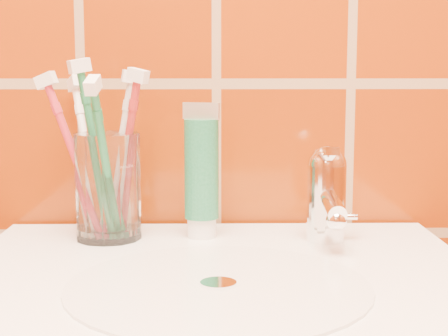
{
  "coord_description": "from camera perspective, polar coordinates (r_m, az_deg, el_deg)",
  "views": [
    {
      "loc": [
        -0.01,
        0.26,
        1.06
      ],
      "look_at": [
        0.01,
        1.08,
        0.94
      ],
      "focal_mm": 55.0,
      "sensor_mm": 36.0,
      "label": 1
    }
  ],
  "objects": [
    {
      "name": "faucet",
      "position": [
        0.85,
        8.55,
        -1.88
      ],
      "size": [
        0.05,
        0.11,
        0.12
      ],
      "color": "white",
      "rests_on": "pedestal_sink"
    },
    {
      "name": "toothbrush_0",
      "position": [
        0.82,
        -9.8,
        0.29
      ],
      "size": [
        0.06,
        0.18,
        0.23
      ],
      "primitive_type": null,
      "rotation": [
        0.4,
        0.0,
        -0.15
      ],
      "color": "#1D6E40",
      "rests_on": "glass_tumbler"
    },
    {
      "name": "toothbrush_3",
      "position": [
        0.87,
        -8.67,
        1.05
      ],
      "size": [
        0.08,
        0.08,
        0.22
      ],
      "primitive_type": null,
      "rotation": [
        0.18,
        0.0,
        1.85
      ],
      "color": "silver",
      "rests_on": "glass_tumbler"
    },
    {
      "name": "toothbrush_1",
      "position": [
        0.87,
        -12.24,
        0.78
      ],
      "size": [
        0.14,
        0.13,
        0.21
      ],
      "primitive_type": null,
      "rotation": [
        0.37,
        0.0,
        -1.86
      ],
      "color": "#B82738",
      "rests_on": "glass_tumbler"
    },
    {
      "name": "glass_tumbler",
      "position": [
        0.87,
        -9.65,
        -1.52
      ],
      "size": [
        0.11,
        0.11,
        0.13
      ],
      "primitive_type": "cylinder",
      "rotation": [
        0.0,
        0.0,
        0.36
      ],
      "color": "white",
      "rests_on": "pedestal_sink"
    },
    {
      "name": "toothbrush_5",
      "position": [
        0.89,
        -11.29,
        0.87
      ],
      "size": [
        0.14,
        0.17,
        0.23
      ],
      "primitive_type": null,
      "rotation": [
        0.39,
        0.0,
        -2.61
      ],
      "color": "white",
      "rests_on": "glass_tumbler"
    },
    {
      "name": "toothbrush_4",
      "position": [
        0.84,
        -10.57,
        1.21
      ],
      "size": [
        0.1,
        0.09,
        0.23
      ],
      "primitive_type": null,
      "rotation": [
        0.17,
        0.0,
        -1.03
      ],
      "color": "#1E7345",
      "rests_on": "glass_tumbler"
    },
    {
      "name": "toothbrush_2",
      "position": [
        0.86,
        -8.18,
        1.0
      ],
      "size": [
        0.1,
        0.09,
        0.22
      ],
      "primitive_type": null,
      "rotation": [
        0.2,
        0.0,
        1.09
      ],
      "color": "maroon",
      "rests_on": "glass_tumbler"
    },
    {
      "name": "toothpaste_tube",
      "position": [
        0.86,
        -1.88,
        -0.58
      ],
      "size": [
        0.05,
        0.04,
        0.17
      ],
      "rotation": [
        0.0,
        0.0,
        -0.38
      ],
      "color": "white",
      "rests_on": "pedestal_sink"
    }
  ]
}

